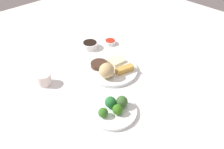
# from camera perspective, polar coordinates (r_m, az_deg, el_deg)

# --- Properties ---
(tabletop) EXTENTS (2.20, 2.20, 0.02)m
(tabletop) POSITION_cam_1_polar(r_m,az_deg,el_deg) (1.20, 0.07, 1.35)
(tabletop) COLOR white
(tabletop) RESTS_ON ground
(main_plate) EXTENTS (0.26, 0.26, 0.02)m
(main_plate) POSITION_cam_1_polar(r_m,az_deg,el_deg) (1.16, -0.09, 1.08)
(main_plate) COLOR white
(main_plate) RESTS_ON tabletop
(rice_scoop) EXTENTS (0.07, 0.07, 0.07)m
(rice_scoop) POSITION_cam_1_polar(r_m,az_deg,el_deg) (1.08, -1.29, 0.97)
(rice_scoop) COLOR tan
(rice_scoop) RESTS_ON main_plate
(spring_roll) EXTENTS (0.10, 0.05, 0.03)m
(spring_roll) POSITION_cam_1_polar(r_m,az_deg,el_deg) (1.13, 3.11, 1.27)
(spring_roll) COLOR gold
(spring_roll) RESTS_ON main_plate
(crab_rangoon_wonton) EXTENTS (0.08, 0.08, 0.01)m
(crab_rangoon_wonton) POSITION_cam_1_polar(r_m,az_deg,el_deg) (1.20, 1.00, 3.46)
(crab_rangoon_wonton) COLOR beige
(crab_rangoon_wonton) RESTS_ON main_plate
(stir_fry_heap) EXTENTS (0.08, 0.08, 0.02)m
(stir_fry_heap) POSITION_cam_1_polar(r_m,az_deg,el_deg) (1.17, -3.18, 2.47)
(stir_fry_heap) COLOR #412A1E
(stir_fry_heap) RESTS_ON main_plate
(broccoli_plate) EXTENTS (0.20, 0.20, 0.01)m
(broccoli_plate) POSITION_cam_1_polar(r_m,az_deg,el_deg) (0.96, 0.12, -9.00)
(broccoli_plate) COLOR white
(broccoli_plate) RESTS_ON tabletop
(broccoli_floret_0) EXTENTS (0.04, 0.04, 0.04)m
(broccoli_floret_0) POSITION_cam_1_polar(r_m,az_deg,el_deg) (0.92, 1.40, -8.56)
(broccoli_floret_0) COLOR #34721A
(broccoli_floret_0) RESTS_ON broccoli_plate
(broccoli_floret_1) EXTENTS (0.04, 0.04, 0.04)m
(broccoli_floret_1) POSITION_cam_1_polar(r_m,az_deg,el_deg) (0.92, -2.20, -9.32)
(broccoli_floret_1) COLOR #336B21
(broccoli_floret_1) RESTS_ON broccoli_plate
(broccoli_floret_2) EXTENTS (0.05, 0.05, 0.05)m
(broccoli_floret_2) POSITION_cam_1_polar(r_m,az_deg,el_deg) (0.95, -0.37, -6.81)
(broccoli_floret_2) COLOR #236E31
(broccoli_floret_2) RESTS_ON broccoli_plate
(broccoli_floret_3) EXTENTS (0.05, 0.05, 0.05)m
(broccoli_floret_3) POSITION_cam_1_polar(r_m,az_deg,el_deg) (0.95, 2.43, -6.69)
(broccoli_floret_3) COLOR #385F2D
(broccoli_floret_3) RESTS_ON broccoli_plate
(soy_sauce_bowl) EXTENTS (0.09, 0.09, 0.03)m
(soy_sauce_bowl) POSITION_cam_1_polar(r_m,az_deg,el_deg) (1.35, -5.43, 7.17)
(soy_sauce_bowl) COLOR white
(soy_sauce_bowl) RESTS_ON tabletop
(soy_sauce_bowl_liquid) EXTENTS (0.08, 0.08, 0.00)m
(soy_sauce_bowl_liquid) POSITION_cam_1_polar(r_m,az_deg,el_deg) (1.34, -5.48, 7.85)
(soy_sauce_bowl_liquid) COLOR black
(soy_sauce_bowl_liquid) RESTS_ON soy_sauce_bowl
(sauce_ramekin_sweet_and_sour) EXTENTS (0.07, 0.07, 0.02)m
(sauce_ramekin_sweet_and_sour) POSITION_cam_1_polar(r_m,az_deg,el_deg) (1.39, -0.48, 7.94)
(sauce_ramekin_sweet_and_sour) COLOR white
(sauce_ramekin_sweet_and_sour) RESTS_ON tabletop
(sauce_ramekin_sweet_and_sour_liquid) EXTENTS (0.05, 0.05, 0.00)m
(sauce_ramekin_sweet_and_sour_liquid) POSITION_cam_1_polar(r_m,az_deg,el_deg) (1.38, -0.48, 8.39)
(sauce_ramekin_sweet_and_sour_liquid) COLOR red
(sauce_ramekin_sweet_and_sour_liquid) RESTS_ON sauce_ramekin_sweet_and_sour
(teacup) EXTENTS (0.07, 0.07, 0.05)m
(teacup) POSITION_cam_1_polar(r_m,az_deg,el_deg) (1.12, -16.37, -1.07)
(teacup) COLOR white
(teacup) RESTS_ON tabletop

